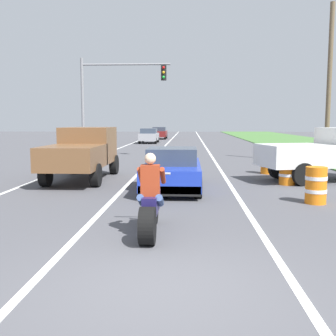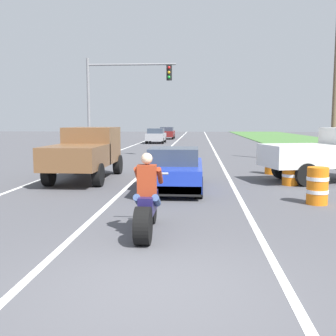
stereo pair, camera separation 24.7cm
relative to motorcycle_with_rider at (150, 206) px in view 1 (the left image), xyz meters
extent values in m
plane|color=#4C4C51|center=(0.39, -2.44, -0.59)|extent=(160.00, 160.00, 0.00)
cube|color=white|center=(-5.01, 17.56, -0.59)|extent=(0.14, 120.00, 0.01)
cube|color=white|center=(2.19, 17.56, -0.59)|extent=(0.14, 120.00, 0.01)
cube|color=white|center=(-1.41, 17.56, -0.59)|extent=(0.14, 120.00, 0.01)
cylinder|color=black|center=(0.00, -0.60, -0.25)|extent=(0.28, 0.69, 0.69)
cylinder|color=black|center=(0.00, 0.95, -0.28)|extent=(0.12, 0.63, 0.63)
cube|color=#1E194C|center=(0.00, 0.23, 0.02)|extent=(0.28, 1.10, 0.36)
cylinder|color=#B2B2B7|center=(0.00, 0.87, 0.09)|extent=(0.08, 0.36, 0.73)
cylinder|color=#A5A5AA|center=(0.00, 0.85, 0.52)|extent=(0.70, 0.05, 0.05)
cube|color=#993319|center=(0.00, 0.00, 0.50)|extent=(0.36, 0.24, 0.60)
sphere|color=beige|center=(0.00, 0.00, 0.92)|extent=(0.22, 0.22, 0.22)
cylinder|color=#384C7A|center=(-0.18, 0.03, 0.10)|extent=(0.14, 0.47, 0.32)
cylinder|color=#993319|center=(-0.22, 0.30, 0.55)|extent=(0.10, 0.51, 0.40)
cylinder|color=#384C7A|center=(0.18, 0.03, 0.10)|extent=(0.14, 0.47, 0.32)
cylinder|color=#993319|center=(0.22, 0.30, 0.55)|extent=(0.10, 0.51, 0.40)
cube|color=#1E38B2|center=(0.20, 5.48, -0.07)|extent=(1.80, 4.30, 0.64)
cube|color=#333D4C|center=(0.20, 5.28, 0.51)|extent=(1.56, 1.70, 0.52)
cube|color=black|center=(0.20, 3.43, -0.31)|extent=(1.76, 0.20, 0.28)
cylinder|color=black|center=(-0.60, 7.08, -0.27)|extent=(0.24, 0.64, 0.64)
cylinder|color=black|center=(1.00, 7.08, -0.27)|extent=(0.24, 0.64, 0.64)
cylinder|color=black|center=(-0.60, 3.88, -0.27)|extent=(0.24, 0.64, 0.64)
cylinder|color=black|center=(1.00, 3.88, -0.27)|extent=(0.24, 0.64, 0.64)
cube|color=brown|center=(-3.29, 8.29, 0.69)|extent=(1.90, 2.10, 1.40)
cube|color=#333D4C|center=(-3.29, 8.64, 1.07)|extent=(1.67, 0.29, 0.57)
cube|color=brown|center=(-3.29, 6.04, 0.39)|extent=(1.90, 2.70, 0.80)
cylinder|color=black|center=(-4.16, 9.09, -0.19)|extent=(0.28, 0.80, 0.80)
cylinder|color=black|center=(-2.42, 9.09, -0.19)|extent=(0.28, 0.80, 0.80)
cylinder|color=black|center=(-4.16, 5.74, -0.19)|extent=(0.28, 0.80, 0.80)
cylinder|color=black|center=(-2.42, 5.74, -0.19)|extent=(0.28, 0.80, 0.80)
cube|color=silver|center=(4.74, 7.24, 0.39)|extent=(3.10, 2.53, 0.80)
cylinder|color=black|center=(4.22, 8.00, -0.19)|extent=(0.85, 0.48, 0.80)
cylinder|color=black|center=(4.67, 6.32, -0.19)|extent=(0.85, 0.48, 0.80)
cylinder|color=gray|center=(-5.73, 16.76, 2.41)|extent=(0.18, 0.18, 6.00)
cylinder|color=gray|center=(-3.06, 16.76, 5.01)|extent=(5.34, 0.12, 0.12)
cube|color=black|center=(-0.79, 16.76, 4.51)|extent=(0.32, 0.24, 0.90)
sphere|color=red|center=(-0.79, 16.62, 4.79)|extent=(0.16, 0.16, 0.16)
sphere|color=orange|center=(-0.79, 16.62, 4.51)|extent=(0.16, 0.16, 0.16)
sphere|color=green|center=(-0.79, 16.62, 4.23)|extent=(0.16, 0.16, 0.16)
cylinder|color=brown|center=(7.96, 13.88, 3.52)|extent=(0.24, 0.24, 8.22)
cylinder|color=orange|center=(4.18, 3.29, -0.09)|extent=(0.56, 0.56, 1.00)
cylinder|color=white|center=(4.18, 3.29, 0.11)|extent=(0.58, 0.58, 0.10)
cylinder|color=white|center=(4.18, 3.29, -0.24)|extent=(0.58, 0.58, 0.10)
cylinder|color=orange|center=(4.19, 6.53, -0.09)|extent=(0.56, 0.56, 1.00)
cylinder|color=white|center=(4.19, 6.53, 0.11)|extent=(0.58, 0.58, 0.10)
cylinder|color=white|center=(4.19, 6.53, -0.24)|extent=(0.58, 0.58, 0.10)
cylinder|color=orange|center=(4.08, 9.51, -0.09)|extent=(0.56, 0.56, 1.00)
cylinder|color=white|center=(4.08, 9.51, 0.11)|extent=(0.58, 0.58, 0.10)
cylinder|color=white|center=(4.08, 9.51, -0.24)|extent=(0.58, 0.58, 0.10)
cube|color=#99999E|center=(-3.32, 33.14, 0.06)|extent=(1.76, 4.00, 0.70)
cube|color=#333D4C|center=(-3.32, 32.94, 0.66)|extent=(1.56, 2.00, 0.50)
cylinder|color=black|center=(-4.12, 34.54, -0.29)|extent=(0.20, 0.60, 0.60)
cylinder|color=black|center=(-2.52, 34.54, -0.29)|extent=(0.20, 0.60, 0.60)
cylinder|color=black|center=(-4.12, 31.74, -0.29)|extent=(0.20, 0.60, 0.60)
cylinder|color=black|center=(-2.52, 31.74, -0.29)|extent=(0.20, 0.60, 0.60)
cube|color=maroon|center=(-2.95, 42.69, 0.06)|extent=(1.76, 4.00, 0.70)
cube|color=#333D4C|center=(-2.95, 42.49, 0.66)|extent=(1.56, 2.00, 0.50)
cylinder|color=black|center=(-3.75, 44.09, -0.29)|extent=(0.20, 0.60, 0.60)
cylinder|color=black|center=(-2.15, 44.09, -0.29)|extent=(0.20, 0.60, 0.60)
cylinder|color=black|center=(-3.75, 41.29, -0.29)|extent=(0.20, 0.60, 0.60)
cylinder|color=black|center=(-2.15, 41.29, -0.29)|extent=(0.20, 0.60, 0.60)
camera|label=1|loc=(0.74, -7.62, 1.63)|focal=42.94mm
camera|label=2|loc=(0.99, -7.61, 1.63)|focal=42.94mm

